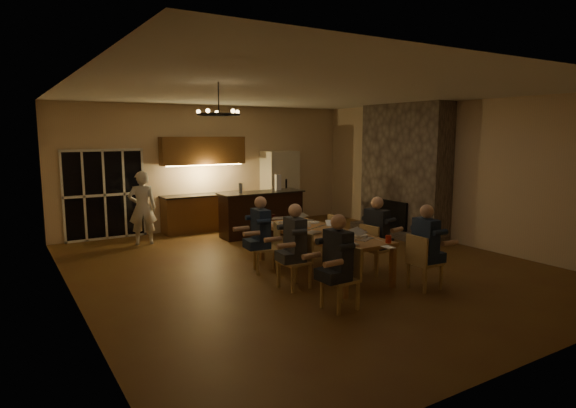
# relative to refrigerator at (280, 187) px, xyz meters

# --- Properties ---
(floor) EXTENTS (9.00, 9.00, 0.00)m
(floor) POSITION_rel_refrigerator_xyz_m (-1.90, -4.15, -1.00)
(floor) COLOR brown
(floor) RESTS_ON ground
(back_wall) EXTENTS (8.00, 0.04, 3.20)m
(back_wall) POSITION_rel_refrigerator_xyz_m (-1.90, 0.37, 0.60)
(back_wall) COLOR beige
(back_wall) RESTS_ON ground
(left_wall) EXTENTS (0.04, 9.00, 3.20)m
(left_wall) POSITION_rel_refrigerator_xyz_m (-5.92, -4.15, 0.60)
(left_wall) COLOR beige
(left_wall) RESTS_ON ground
(right_wall) EXTENTS (0.04, 9.00, 3.20)m
(right_wall) POSITION_rel_refrigerator_xyz_m (2.12, -4.15, 0.60)
(right_wall) COLOR beige
(right_wall) RESTS_ON ground
(ceiling) EXTENTS (8.00, 9.00, 0.04)m
(ceiling) POSITION_rel_refrigerator_xyz_m (-1.90, -4.15, 2.22)
(ceiling) COLOR white
(ceiling) RESTS_ON back_wall
(french_doors) EXTENTS (1.86, 0.08, 2.10)m
(french_doors) POSITION_rel_refrigerator_xyz_m (-4.60, 0.32, 0.05)
(french_doors) COLOR black
(french_doors) RESTS_ON ground
(fireplace) EXTENTS (0.58, 2.50, 3.20)m
(fireplace) POSITION_rel_refrigerator_xyz_m (1.80, -2.95, 0.60)
(fireplace) COLOR #706358
(fireplace) RESTS_ON ground
(kitchenette) EXTENTS (2.24, 0.68, 2.40)m
(kitchenette) POSITION_rel_refrigerator_xyz_m (-2.20, 0.05, 0.20)
(kitchenette) COLOR brown
(kitchenette) RESTS_ON ground
(refrigerator) EXTENTS (0.90, 0.68, 2.00)m
(refrigerator) POSITION_rel_refrigerator_xyz_m (0.00, 0.00, 0.00)
(refrigerator) COLOR beige
(refrigerator) RESTS_ON ground
(dining_table) EXTENTS (1.10, 2.75, 0.75)m
(dining_table) POSITION_rel_refrigerator_xyz_m (-1.89, -4.62, -0.62)
(dining_table) COLOR #A17540
(dining_table) RESTS_ON ground
(bar_island) EXTENTS (2.12, 0.73, 1.08)m
(bar_island) POSITION_rel_refrigerator_xyz_m (-1.28, -1.27, -0.46)
(bar_island) COLOR black
(bar_island) RESTS_ON ground
(chair_left_near) EXTENTS (0.47, 0.47, 0.89)m
(chair_left_near) POSITION_rel_refrigerator_xyz_m (-2.73, -6.25, -0.55)
(chair_left_near) COLOR tan
(chair_left_near) RESTS_ON ground
(chair_left_mid) EXTENTS (0.49, 0.49, 0.89)m
(chair_left_mid) POSITION_rel_refrigerator_xyz_m (-2.78, -5.12, -0.55)
(chair_left_mid) COLOR tan
(chair_left_mid) RESTS_ON ground
(chair_left_far) EXTENTS (0.56, 0.56, 0.89)m
(chair_left_far) POSITION_rel_refrigerator_xyz_m (-2.72, -4.08, -0.55)
(chair_left_far) COLOR tan
(chair_left_far) RESTS_ON ground
(chair_right_near) EXTENTS (0.45, 0.45, 0.89)m
(chair_right_near) POSITION_rel_refrigerator_xyz_m (-1.01, -6.25, -0.55)
(chair_right_near) COLOR tan
(chair_right_near) RESTS_ON ground
(chair_right_mid) EXTENTS (0.48, 0.48, 0.89)m
(chair_right_mid) POSITION_rel_refrigerator_xyz_m (-1.06, -5.17, -0.55)
(chair_right_mid) COLOR tan
(chair_right_mid) RESTS_ON ground
(chair_right_far) EXTENTS (0.50, 0.50, 0.89)m
(chair_right_far) POSITION_rel_refrigerator_xyz_m (-0.99, -4.09, -0.55)
(chair_right_far) COLOR tan
(chair_right_far) RESTS_ON ground
(person_left_near) EXTENTS (0.62, 0.62, 1.38)m
(person_left_near) POSITION_rel_refrigerator_xyz_m (-2.78, -6.26, -0.31)
(person_left_near) COLOR #1F2228
(person_left_near) RESTS_ON ground
(person_right_near) EXTENTS (0.65, 0.65, 1.38)m
(person_right_near) POSITION_rel_refrigerator_xyz_m (-1.03, -6.26, -0.31)
(person_right_near) COLOR #1E2C4B
(person_right_near) RESTS_ON ground
(person_left_mid) EXTENTS (0.65, 0.65, 1.38)m
(person_left_mid) POSITION_rel_refrigerator_xyz_m (-2.75, -5.10, -0.31)
(person_left_mid) COLOR #3A3E44
(person_left_mid) RESTS_ON ground
(person_right_mid) EXTENTS (0.71, 0.71, 1.38)m
(person_right_mid) POSITION_rel_refrigerator_xyz_m (-1.06, -5.15, -0.31)
(person_right_mid) COLOR #1F2228
(person_right_mid) RESTS_ON ground
(person_left_far) EXTENTS (0.65, 0.65, 1.38)m
(person_left_far) POSITION_rel_refrigerator_xyz_m (-2.79, -4.02, -0.31)
(person_left_far) COLOR #1E2C4B
(person_left_far) RESTS_ON ground
(standing_person) EXTENTS (0.68, 0.53, 1.66)m
(standing_person) POSITION_rel_refrigerator_xyz_m (-4.00, -0.71, -0.17)
(standing_person) COLOR silver
(standing_person) RESTS_ON ground
(chandelier) EXTENTS (0.61, 0.61, 0.03)m
(chandelier) POSITION_rel_refrigerator_xyz_m (-4.03, -5.10, 1.75)
(chandelier) COLOR black
(chandelier) RESTS_ON ceiling
(laptop_a) EXTENTS (0.37, 0.34, 0.23)m
(laptop_a) POSITION_rel_refrigerator_xyz_m (-2.14, -5.67, -0.14)
(laptop_a) COLOR silver
(laptop_a) RESTS_ON dining_table
(laptop_b) EXTENTS (0.40, 0.38, 0.23)m
(laptop_b) POSITION_rel_refrigerator_xyz_m (-1.66, -5.50, -0.14)
(laptop_b) COLOR silver
(laptop_b) RESTS_ON dining_table
(laptop_c) EXTENTS (0.40, 0.38, 0.23)m
(laptop_c) POSITION_rel_refrigerator_xyz_m (-2.11, -4.65, -0.14)
(laptop_c) COLOR silver
(laptop_c) RESTS_ON dining_table
(laptop_d) EXTENTS (0.41, 0.39, 0.23)m
(laptop_d) POSITION_rel_refrigerator_xyz_m (-1.63, -4.70, -0.14)
(laptop_d) COLOR silver
(laptop_d) RESTS_ON dining_table
(laptop_e) EXTENTS (0.40, 0.38, 0.23)m
(laptop_e) POSITION_rel_refrigerator_xyz_m (-2.10, -3.53, -0.14)
(laptop_e) COLOR silver
(laptop_e) RESTS_ON dining_table
(laptop_f) EXTENTS (0.42, 0.41, 0.23)m
(laptop_f) POSITION_rel_refrigerator_xyz_m (-1.56, -3.63, -0.14)
(laptop_f) COLOR silver
(laptop_f) RESTS_ON dining_table
(mug_front) EXTENTS (0.07, 0.07, 0.10)m
(mug_front) POSITION_rel_refrigerator_xyz_m (-1.97, -5.02, -0.20)
(mug_front) COLOR white
(mug_front) RESTS_ON dining_table
(mug_mid) EXTENTS (0.08, 0.08, 0.10)m
(mug_mid) POSITION_rel_refrigerator_xyz_m (-1.83, -4.14, -0.20)
(mug_mid) COLOR white
(mug_mid) RESTS_ON dining_table
(mug_back) EXTENTS (0.07, 0.07, 0.10)m
(mug_back) POSITION_rel_refrigerator_xyz_m (-2.28, -3.87, -0.20)
(mug_back) COLOR white
(mug_back) RESTS_ON dining_table
(redcup_near) EXTENTS (0.09, 0.09, 0.12)m
(redcup_near) POSITION_rel_refrigerator_xyz_m (-1.50, -5.92, -0.19)
(redcup_near) COLOR #AF1C0B
(redcup_near) RESTS_ON dining_table
(redcup_mid) EXTENTS (0.09, 0.09, 0.12)m
(redcup_mid) POSITION_rel_refrigerator_xyz_m (-2.35, -4.26, -0.19)
(redcup_mid) COLOR #AF1C0B
(redcup_mid) RESTS_ON dining_table
(can_silver) EXTENTS (0.07, 0.07, 0.12)m
(can_silver) POSITION_rel_refrigerator_xyz_m (-1.84, -5.38, -0.19)
(can_silver) COLOR #B2B2B7
(can_silver) RESTS_ON dining_table
(can_cola) EXTENTS (0.07, 0.07, 0.12)m
(can_cola) POSITION_rel_refrigerator_xyz_m (-2.05, -3.20, -0.19)
(can_cola) COLOR #3F0F0C
(can_cola) RESTS_ON dining_table
(can_right) EXTENTS (0.07, 0.07, 0.12)m
(can_right) POSITION_rel_refrigerator_xyz_m (-1.46, -4.39, -0.19)
(can_right) COLOR #B2B2B7
(can_right) RESTS_ON dining_table
(plate_near) EXTENTS (0.25, 0.25, 0.02)m
(plate_near) POSITION_rel_refrigerator_xyz_m (-1.51, -5.24, -0.24)
(plate_near) COLOR white
(plate_near) RESTS_ON dining_table
(plate_left) EXTENTS (0.24, 0.24, 0.02)m
(plate_left) POSITION_rel_refrigerator_xyz_m (-2.15, -5.48, -0.24)
(plate_left) COLOR white
(plate_left) RESTS_ON dining_table
(plate_far) EXTENTS (0.25, 0.25, 0.02)m
(plate_far) POSITION_rel_refrigerator_xyz_m (-1.53, -3.85, -0.24)
(plate_far) COLOR white
(plate_far) RESTS_ON dining_table
(notepad) EXTENTS (0.16, 0.21, 0.01)m
(notepad) POSITION_rel_refrigerator_xyz_m (-1.72, -6.15, -0.24)
(notepad) COLOR white
(notepad) RESTS_ON dining_table
(bar_bottle) EXTENTS (0.09, 0.09, 0.24)m
(bar_bottle) POSITION_rel_refrigerator_xyz_m (-1.82, -1.25, 0.20)
(bar_bottle) COLOR #99999E
(bar_bottle) RESTS_ON bar_island
(bar_blender) EXTENTS (0.14, 0.14, 0.40)m
(bar_blender) POSITION_rel_refrigerator_xyz_m (-0.77, -1.21, 0.28)
(bar_blender) COLOR silver
(bar_blender) RESTS_ON bar_island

